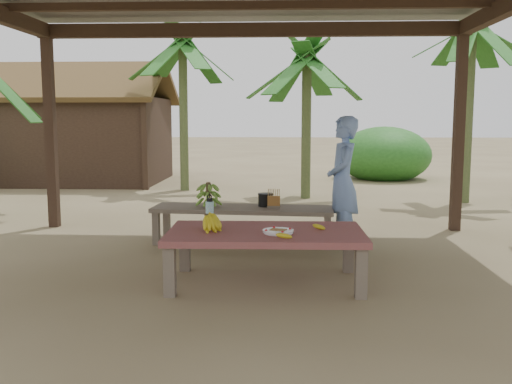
{
  "coord_description": "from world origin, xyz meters",
  "views": [
    {
      "loc": [
        0.42,
        -5.53,
        1.53
      ],
      "look_at": [
        0.17,
        0.09,
        0.8
      ],
      "focal_mm": 40.0,
      "sensor_mm": 36.0,
      "label": 1
    }
  ],
  "objects_px": {
    "plate": "(278,231)",
    "cooking_pot": "(266,200)",
    "woman": "(343,182)",
    "bench": "(243,211)",
    "ripe_banana_bunch": "(206,221)",
    "work_table": "(266,238)",
    "water_flask": "(210,212)"
  },
  "relations": [
    {
      "from": "work_table",
      "to": "plate",
      "type": "height_order",
      "value": "plate"
    },
    {
      "from": "bench",
      "to": "water_flask",
      "type": "relative_size",
      "value": 7.48
    },
    {
      "from": "water_flask",
      "to": "work_table",
      "type": "bearing_deg",
      "value": -26.2
    },
    {
      "from": "woman",
      "to": "ripe_banana_bunch",
      "type": "bearing_deg",
      "value": -39.68
    },
    {
      "from": "plate",
      "to": "water_flask",
      "type": "relative_size",
      "value": 0.93
    },
    {
      "from": "work_table",
      "to": "plate",
      "type": "bearing_deg",
      "value": -47.54
    },
    {
      "from": "work_table",
      "to": "plate",
      "type": "relative_size",
      "value": 6.5
    },
    {
      "from": "ripe_banana_bunch",
      "to": "water_flask",
      "type": "height_order",
      "value": "water_flask"
    },
    {
      "from": "ripe_banana_bunch",
      "to": "cooking_pot",
      "type": "relative_size",
      "value": 1.55
    },
    {
      "from": "plate",
      "to": "bench",
      "type": "bearing_deg",
      "value": 103.64
    },
    {
      "from": "work_table",
      "to": "water_flask",
      "type": "xyz_separation_m",
      "value": [
        -0.55,
        0.27,
        0.19
      ]
    },
    {
      "from": "work_table",
      "to": "plate",
      "type": "distance_m",
      "value": 0.19
    },
    {
      "from": "ripe_banana_bunch",
      "to": "plate",
      "type": "height_order",
      "value": "ripe_banana_bunch"
    },
    {
      "from": "bench",
      "to": "cooking_pot",
      "type": "xyz_separation_m",
      "value": [
        0.27,
        0.07,
        0.13
      ]
    },
    {
      "from": "cooking_pot",
      "to": "work_table",
      "type": "bearing_deg",
      "value": -88.28
    },
    {
      "from": "bench",
      "to": "woman",
      "type": "relative_size",
      "value": 1.44
    },
    {
      "from": "ripe_banana_bunch",
      "to": "plate",
      "type": "bearing_deg",
      "value": -9.17
    },
    {
      "from": "cooking_pot",
      "to": "water_flask",
      "type": "bearing_deg",
      "value": -108.39
    },
    {
      "from": "water_flask",
      "to": "woman",
      "type": "relative_size",
      "value": 0.19
    },
    {
      "from": "cooking_pot",
      "to": "woman",
      "type": "distance_m",
      "value": 0.97
    },
    {
      "from": "water_flask",
      "to": "woman",
      "type": "height_order",
      "value": "woman"
    },
    {
      "from": "bench",
      "to": "ripe_banana_bunch",
      "type": "relative_size",
      "value": 7.98
    },
    {
      "from": "woman",
      "to": "water_flask",
      "type": "bearing_deg",
      "value": -45.39
    },
    {
      "from": "plate",
      "to": "woman",
      "type": "distance_m",
      "value": 1.9
    },
    {
      "from": "bench",
      "to": "woman",
      "type": "bearing_deg",
      "value": -0.54
    },
    {
      "from": "work_table",
      "to": "plate",
      "type": "xyz_separation_m",
      "value": [
        0.12,
        -0.12,
        0.08
      ]
    },
    {
      "from": "ripe_banana_bunch",
      "to": "woman",
      "type": "xyz_separation_m",
      "value": [
        1.42,
        1.62,
        0.19
      ]
    },
    {
      "from": "work_table",
      "to": "cooking_pot",
      "type": "distance_m",
      "value": 1.78
    },
    {
      "from": "work_table",
      "to": "woman",
      "type": "bearing_deg",
      "value": 60.76
    },
    {
      "from": "bench",
      "to": "cooking_pot",
      "type": "relative_size",
      "value": 12.39
    },
    {
      "from": "work_table",
      "to": "ripe_banana_bunch",
      "type": "distance_m",
      "value": 0.57
    },
    {
      "from": "plate",
      "to": "cooking_pot",
      "type": "distance_m",
      "value": 1.9
    }
  ]
}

